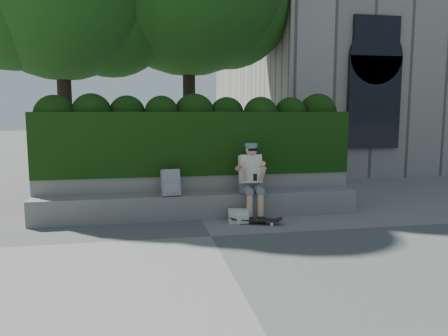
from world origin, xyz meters
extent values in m
plane|color=slate|center=(0.00, 0.00, 0.00)|extent=(80.00, 80.00, 0.00)
cube|color=gray|center=(0.00, 1.25, 0.23)|extent=(6.00, 0.45, 0.45)
cube|color=gray|center=(0.00, 1.73, 0.38)|extent=(6.00, 0.50, 0.75)
cube|color=black|center=(0.00, 1.95, 1.35)|extent=(6.00, 1.00, 1.20)
cylinder|color=black|center=(0.32, 5.93, 1.67)|extent=(0.35, 0.35, 3.34)
cylinder|color=black|center=(-2.92, 5.08, 1.46)|extent=(0.35, 0.35, 2.91)
cube|color=slate|center=(0.92, 1.20, 0.56)|extent=(0.36, 0.26, 0.22)
cube|color=silver|center=(0.92, 1.13, 0.90)|extent=(0.40, 0.32, 0.55)
sphere|color=tan|center=(0.92, 1.06, 1.26)|extent=(0.21, 0.21, 0.21)
cylinder|color=teal|center=(0.92, 1.08, 1.35)|extent=(0.23, 0.23, 0.06)
cube|color=black|center=(0.92, 0.78, 0.80)|extent=(0.07, 0.02, 0.13)
cylinder|color=tan|center=(0.82, 0.76, 0.24)|extent=(0.11, 0.11, 0.47)
cylinder|color=tan|center=(1.02, 0.76, 0.24)|extent=(0.11, 0.11, 0.47)
cube|color=black|center=(0.82, 0.70, 0.05)|extent=(0.10, 0.26, 0.10)
cube|color=black|center=(1.02, 0.70, 0.05)|extent=(0.10, 0.26, 0.10)
cube|color=black|center=(0.89, 0.61, 0.08)|extent=(0.84, 0.48, 0.02)
cylinder|color=silver|center=(0.59, 0.63, 0.03)|extent=(0.06, 0.05, 0.06)
cylinder|color=silver|center=(0.65, 0.79, 0.03)|extent=(0.06, 0.05, 0.06)
cylinder|color=silver|center=(1.13, 0.42, 0.03)|extent=(0.06, 0.05, 0.06)
cylinder|color=silver|center=(1.19, 0.59, 0.03)|extent=(0.06, 0.05, 0.06)
cube|color=#A9A9AE|center=(-0.55, 1.15, 0.69)|extent=(0.34, 0.21, 0.48)
cube|color=beige|center=(0.62, 0.77, 0.11)|extent=(0.38, 0.29, 0.23)
camera|label=1|loc=(-1.04, -6.61, 1.97)|focal=35.00mm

